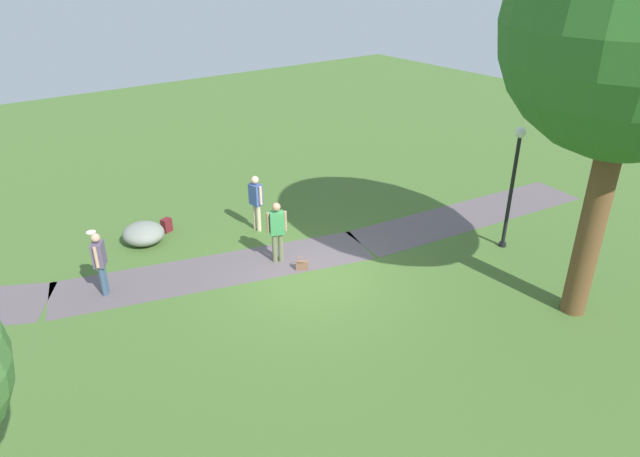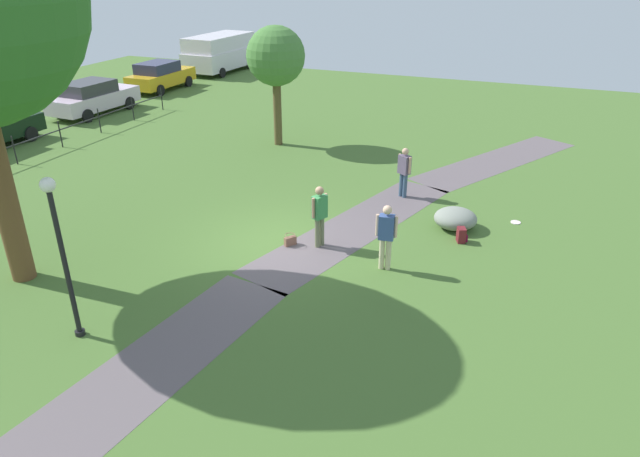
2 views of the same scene
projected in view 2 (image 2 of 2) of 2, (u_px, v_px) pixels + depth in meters
ground_plane at (275, 243)px, 15.16m from camera, size 48.00×48.00×0.00m
footpath_segment_near at (127, 387)px, 10.09m from camera, size 8.16×2.74×0.01m
footpath_segment_mid at (356, 226)px, 16.07m from camera, size 8.16×3.91×0.01m
footpath_segment_far at (498, 161)px, 21.19m from camera, size 7.84×5.34×0.01m
young_tree_near_path at (276, 57)px, 21.59m from camera, size 2.24×2.24×4.57m
lamp_post at (60, 242)px, 10.59m from camera, size 0.28×0.28×3.37m
lawn_boulder at (455, 219)px, 15.85m from camera, size 1.31×1.37×0.58m
woman_with_handbag at (320, 212)px, 14.59m from camera, size 0.48×0.37×1.66m
man_near_boulder at (404, 169)px, 17.66m from camera, size 0.39×0.46×1.59m
passerby_on_path at (386, 233)px, 13.50m from camera, size 0.29×0.52×1.67m
handbag_on_grass at (290, 240)px, 14.98m from camera, size 0.38×0.38×0.31m
backpack_by_boulder at (462, 235)px, 15.13m from camera, size 0.33×0.33×0.40m
frisbee_on_grass at (516, 222)px, 16.29m from camera, size 0.27×0.27×0.02m
parked_compact_green at (92, 97)px, 27.13m from camera, size 4.54×2.12×1.56m
parked_wagon_silver at (160, 75)px, 31.95m from camera, size 4.30×1.91×1.56m
delivery_van at (220, 52)px, 36.82m from camera, size 5.50×2.70×2.30m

